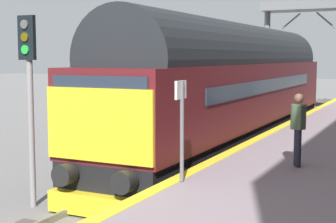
{
  "coord_description": "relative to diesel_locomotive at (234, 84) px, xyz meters",
  "views": [
    {
      "loc": [
        6.1,
        -13.07,
        3.47
      ],
      "look_at": [
        0.2,
        -1.06,
        2.04
      ],
      "focal_mm": 55.05,
      "sensor_mm": 36.0,
      "label": 1
    }
  ],
  "objects": [
    {
      "name": "waiting_passenger",
      "position": [
        3.68,
        -6.37,
        -0.49
      ],
      "size": [
        0.44,
        0.48,
        1.64
      ],
      "rotation": [
        0.0,
        0.0,
        1.96
      ],
      "color": "#27293A",
      "rests_on": "station_platform"
    },
    {
      "name": "signal_post_near",
      "position": [
        -1.86,
        -8.87,
        0.34
      ],
      "size": [
        0.44,
        0.22,
        4.38
      ],
      "color": "gray",
      "rests_on": "ground"
    },
    {
      "name": "station_platform",
      "position": [
        3.6,
        -4.86,
        -1.98
      ],
      "size": [
        4.0,
        44.0,
        1.01
      ],
      "color": "gray",
      "rests_on": "ground"
    },
    {
      "name": "platform_number_sign",
      "position": [
        1.93,
        -8.85,
        -0.15
      ],
      "size": [
        0.1,
        0.44,
        1.99
      ],
      "color": "slate",
      "rests_on": "station_platform"
    },
    {
      "name": "diesel_locomotive",
      "position": [
        0.0,
        0.0,
        0.0
      ],
      "size": [
        2.74,
        18.15,
        4.68
      ],
      "color": "black",
      "rests_on": "ground"
    },
    {
      "name": "ground_plane",
      "position": [
        -0.0,
        -4.86,
        -2.48
      ],
      "size": [
        140.0,
        140.0,
        0.0
      ],
      "primitive_type": "plane",
      "color": "slate",
      "rests_on": "ground"
    },
    {
      "name": "track_main",
      "position": [
        -0.0,
        -4.86,
        -2.43
      ],
      "size": [
        2.5,
        60.0,
        0.15
      ],
      "color": "gray",
      "rests_on": "ground"
    }
  ]
}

